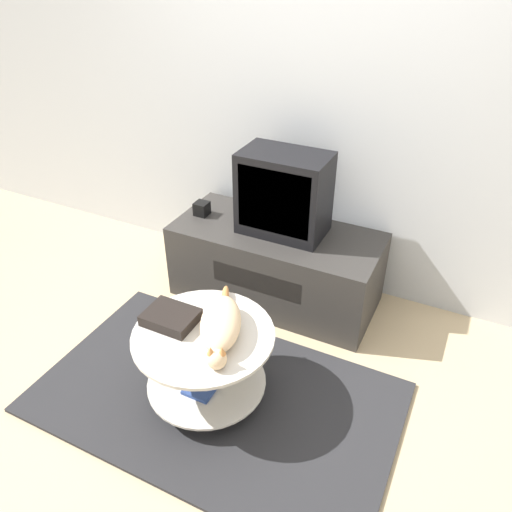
% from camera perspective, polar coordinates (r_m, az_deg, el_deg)
% --- Properties ---
extents(ground_plane, '(12.00, 12.00, 0.00)m').
position_cam_1_polar(ground_plane, '(2.82, -4.59, -15.91)').
color(ground_plane, tan).
extents(wall_back, '(8.00, 0.05, 2.60)m').
position_cam_1_polar(wall_back, '(3.19, 7.25, 17.88)').
color(wall_back, silver).
rests_on(wall_back, ground_plane).
extents(rug, '(1.91, 1.14, 0.02)m').
position_cam_1_polar(rug, '(2.82, -4.60, -15.78)').
color(rug, '#28282B').
rests_on(rug, ground_plane).
extents(tv_stand, '(1.34, 0.60, 0.52)m').
position_cam_1_polar(tv_stand, '(3.33, 2.28, -1.00)').
color(tv_stand, '#33302D').
rests_on(tv_stand, ground_plane).
extents(tv, '(0.54, 0.33, 0.52)m').
position_cam_1_polar(tv, '(3.08, 3.20, 7.12)').
color(tv, black).
rests_on(tv, tv_stand).
extents(speaker, '(0.09, 0.09, 0.09)m').
position_cam_1_polar(speaker, '(3.38, -6.21, 5.41)').
color(speaker, black).
rests_on(speaker, tv_stand).
extents(coffee_table, '(0.71, 0.71, 0.44)m').
position_cam_1_polar(coffee_table, '(2.62, -5.84, -11.49)').
color(coffee_table, '#B2B2B7').
rests_on(coffee_table, rug).
extents(dvd_box, '(0.26, 0.20, 0.06)m').
position_cam_1_polar(dvd_box, '(2.58, -9.71, -6.91)').
color(dvd_box, black).
rests_on(dvd_box, coffee_table).
extents(cat, '(0.35, 0.58, 0.13)m').
position_cam_1_polar(cat, '(2.45, -4.07, -7.84)').
color(cat, beige).
rests_on(cat, coffee_table).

